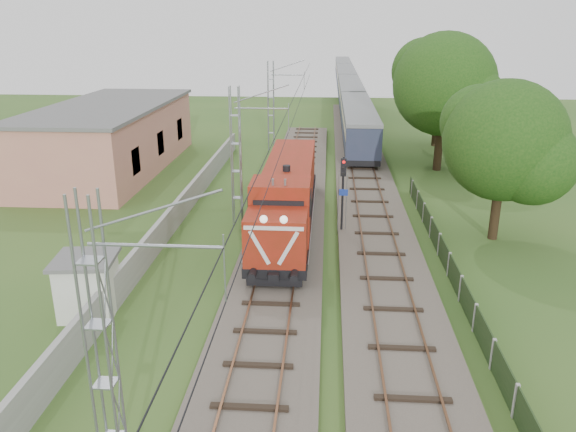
# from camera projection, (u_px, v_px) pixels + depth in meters

# --- Properties ---
(ground) EXTENTS (140.00, 140.00, 0.00)m
(ground) POSITION_uv_depth(u_px,v_px,m) (267.00, 330.00, 21.81)
(ground) COLOR #305520
(ground) RESTS_ON ground
(track_main) EXTENTS (4.20, 70.00, 0.45)m
(track_main) POSITION_uv_depth(u_px,v_px,m) (282.00, 255.00, 28.34)
(track_main) COLOR #6B6054
(track_main) RESTS_ON ground
(track_side) EXTENTS (4.20, 80.00, 0.45)m
(track_side) POSITION_uv_depth(u_px,v_px,m) (366.00, 186.00, 40.25)
(track_side) COLOR #6B6054
(track_side) RESTS_ON ground
(catenary) EXTENTS (3.31, 70.00, 8.00)m
(catenary) POSITION_uv_depth(u_px,v_px,m) (237.00, 157.00, 31.97)
(catenary) COLOR gray
(catenary) RESTS_ON ground
(boundary_wall) EXTENTS (0.25, 40.00, 1.50)m
(boundary_wall) POSITION_uv_depth(u_px,v_px,m) (179.00, 210.00, 33.30)
(boundary_wall) COLOR #9E9E99
(boundary_wall) RESTS_ON ground
(station_building) EXTENTS (8.40, 20.40, 5.22)m
(station_building) POSITION_uv_depth(u_px,v_px,m) (111.00, 137.00, 44.54)
(station_building) COLOR #BD7366
(station_building) RESTS_ON ground
(fence) EXTENTS (0.12, 32.00, 1.20)m
(fence) POSITION_uv_depth(u_px,v_px,m) (461.00, 288.00, 23.91)
(fence) COLOR black
(fence) RESTS_ON ground
(locomotive) EXTENTS (2.83, 16.15, 4.10)m
(locomotive) POSITION_uv_depth(u_px,v_px,m) (287.00, 195.00, 31.36)
(locomotive) COLOR black
(locomotive) RESTS_ON ground
(coach_rake) EXTENTS (2.83, 84.33, 3.27)m
(coach_rake) POSITION_uv_depth(u_px,v_px,m) (348.00, 85.00, 82.75)
(coach_rake) COLOR black
(coach_rake) RESTS_ON ground
(signal_post) EXTENTS (0.49, 0.38, 4.45)m
(signal_post) POSITION_uv_depth(u_px,v_px,m) (343.00, 182.00, 30.53)
(signal_post) COLOR black
(signal_post) RESTS_ON ground
(relay_hut) EXTENTS (2.66, 2.66, 2.47)m
(relay_hut) POSITION_uv_depth(u_px,v_px,m) (88.00, 285.00, 22.74)
(relay_hut) COLOR silver
(relay_hut) RESTS_ON ground
(tree_a) EXTENTS (6.68, 6.36, 8.66)m
(tree_a) POSITION_uv_depth(u_px,v_px,m) (506.00, 142.00, 29.22)
(tree_a) COLOR #322114
(tree_a) RESTS_ON ground
(tree_b) EXTENTS (8.26, 7.86, 10.70)m
(tree_b) POSITION_uv_depth(u_px,v_px,m) (446.00, 85.00, 42.95)
(tree_b) COLOR #322114
(tree_b) RESTS_ON ground
(tree_c) EXTENTS (6.38, 6.08, 8.27)m
(tree_c) POSITION_uv_depth(u_px,v_px,m) (444.00, 100.00, 46.18)
(tree_c) COLOR #322114
(tree_c) RESTS_ON ground
(tree_d) EXTENTS (6.07, 5.78, 7.86)m
(tree_d) POSITION_uv_depth(u_px,v_px,m) (439.00, 94.00, 52.25)
(tree_d) COLOR #322114
(tree_d) RESTS_ON ground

